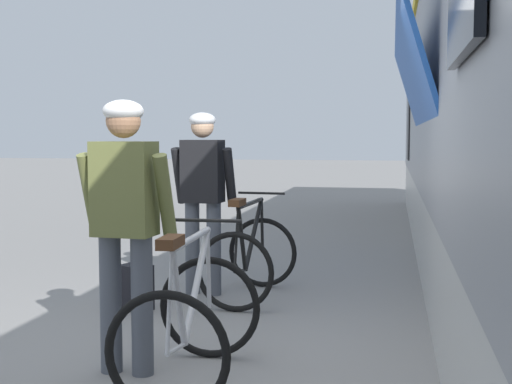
{
  "coord_description": "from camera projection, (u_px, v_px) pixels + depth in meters",
  "views": [
    {
      "loc": [
        1.22,
        -4.2,
        1.53
      ],
      "look_at": [
        0.06,
        1.49,
        1.05
      ],
      "focal_mm": 47.01,
      "sensor_mm": 36.0,
      "label": 1
    }
  ],
  "objects": [
    {
      "name": "bicycle_near_black",
      "position": [
        249.0,
        257.0,
        6.32
      ],
      "size": [
        0.76,
        1.1,
        0.99
      ],
      "color": "black",
      "rests_on": "ground"
    },
    {
      "name": "cyclist_near_in_dark",
      "position": [
        203.0,
        186.0,
        6.45
      ],
      "size": [
        0.62,
        0.33,
        1.76
      ],
      "color": "#4C515B",
      "rests_on": "ground"
    },
    {
      "name": "backpack_on_platform",
      "position": [
        136.0,
        287.0,
        5.92
      ],
      "size": [
        0.33,
        0.27,
        0.4
      ],
      "primitive_type": "cube",
      "rotation": [
        0.0,
        0.0,
        -0.37
      ],
      "color": "black",
      "rests_on": "ground"
    },
    {
      "name": "cyclist_far_in_olive",
      "position": [
        125.0,
        212.0,
        4.27
      ],
      "size": [
        0.62,
        0.33,
        1.76
      ],
      "color": "#4C515B",
      "rests_on": "ground"
    },
    {
      "name": "ground_plane",
      "position": [
        202.0,
        367.0,
        4.47
      ],
      "size": [
        80.0,
        80.0,
        0.0
      ],
      "primitive_type": "plane",
      "color": "gray"
    },
    {
      "name": "bicycle_far_silver",
      "position": [
        191.0,
        321.0,
        4.11
      ],
      "size": [
        0.75,
        1.1,
        0.99
      ],
      "color": "black",
      "rests_on": "ground"
    }
  ]
}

